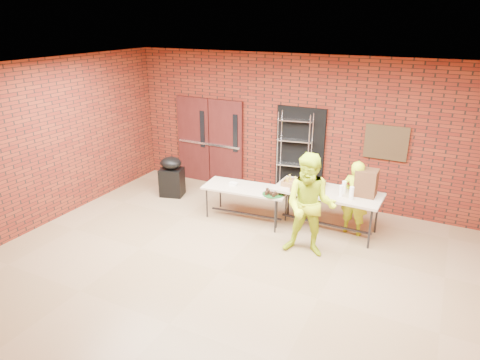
% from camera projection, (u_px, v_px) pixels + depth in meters
% --- Properties ---
extents(room, '(8.08, 7.08, 3.28)m').
position_uv_depth(room, '(219.00, 180.00, 6.45)').
color(room, olive).
rests_on(room, ground).
extents(double_doors, '(1.78, 0.12, 2.10)m').
position_uv_depth(double_doors, '(210.00, 141.00, 10.44)').
color(double_doors, '#401512').
rests_on(double_doors, room).
extents(dark_doorway, '(1.10, 0.06, 2.10)m').
position_uv_depth(dark_doorway, '(300.00, 154.00, 9.50)').
color(dark_doorway, black).
rests_on(dark_doorway, room).
extents(bronze_plaque, '(0.85, 0.04, 0.70)m').
position_uv_depth(bronze_plaque, '(386.00, 143.00, 8.56)').
color(bronze_plaque, '#402D19').
rests_on(bronze_plaque, room).
extents(wire_rack, '(0.76, 0.36, 2.00)m').
position_uv_depth(wire_rack, '(294.00, 157.00, 9.43)').
color(wire_rack, silver).
rests_on(wire_rack, room).
extents(table_left, '(1.77, 0.86, 0.70)m').
position_uv_depth(table_left, '(246.00, 190.00, 8.61)').
color(table_left, tan).
rests_on(table_left, room).
extents(table_right, '(2.03, 0.89, 0.83)m').
position_uv_depth(table_right, '(327.00, 194.00, 8.10)').
color(table_right, tan).
rests_on(table_right, room).
extents(basket_bananas, '(0.40, 0.31, 0.12)m').
position_uv_depth(basket_bananas, '(293.00, 183.00, 8.33)').
color(basket_bananas, '#AA7344').
rests_on(basket_bananas, table_right).
extents(basket_oranges, '(0.43, 0.34, 0.14)m').
position_uv_depth(basket_oranges, '(313.00, 183.00, 8.28)').
color(basket_oranges, '#AA7344').
rests_on(basket_oranges, table_right).
extents(basket_apples, '(0.41, 0.32, 0.13)m').
position_uv_depth(basket_apples, '(303.00, 188.00, 8.07)').
color(basket_apples, '#AA7344').
rests_on(basket_apples, table_right).
extents(muffin_tray, '(0.42, 0.42, 0.10)m').
position_uv_depth(muffin_tray, '(273.00, 192.00, 8.22)').
color(muffin_tray, '#144C1C').
rests_on(muffin_tray, table_left).
extents(napkin_box, '(0.17, 0.11, 0.06)m').
position_uv_depth(napkin_box, '(233.00, 184.00, 8.69)').
color(napkin_box, white).
rests_on(napkin_box, table_left).
extents(coffee_dispenser, '(0.38, 0.34, 0.50)m').
position_uv_depth(coffee_dispenser, '(366.00, 183.00, 7.80)').
color(coffee_dispenser, '#53331C').
rests_on(coffee_dispenser, table_right).
extents(cup_stack_front, '(0.07, 0.07, 0.21)m').
position_uv_depth(cup_stack_front, '(341.00, 191.00, 7.81)').
color(cup_stack_front, white).
rests_on(cup_stack_front, table_right).
extents(cup_stack_mid, '(0.08, 0.08, 0.24)m').
position_uv_depth(cup_stack_mid, '(351.00, 193.00, 7.67)').
color(cup_stack_mid, white).
rests_on(cup_stack_mid, table_right).
extents(cup_stack_back, '(0.08, 0.08, 0.23)m').
position_uv_depth(cup_stack_back, '(344.00, 187.00, 7.95)').
color(cup_stack_back, white).
rests_on(cup_stack_back, table_right).
extents(covered_grill, '(0.61, 0.55, 0.93)m').
position_uv_depth(covered_grill, '(172.00, 176.00, 9.84)').
color(covered_grill, black).
rests_on(covered_grill, room).
extents(volunteer_woman, '(0.57, 0.42, 1.46)m').
position_uv_depth(volunteer_woman, '(355.00, 198.00, 8.01)').
color(volunteer_woman, '#C4E319').
rests_on(volunteer_woman, room).
extents(volunteer_man, '(0.97, 0.80, 1.84)m').
position_uv_depth(volunteer_man, '(310.00, 206.00, 7.23)').
color(volunteer_man, '#C4E319').
rests_on(volunteer_man, room).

